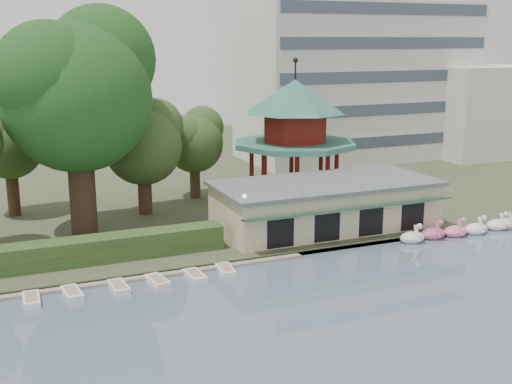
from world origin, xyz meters
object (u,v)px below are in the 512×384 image
boathouse (325,204)px  pavilion (295,127)px  dock (63,287)px  big_tree (77,85)px

boathouse → pavilion: (2.00, 10.03, 5.11)m
dock → big_tree: size_ratio=1.86×
boathouse → dock: bearing=-167.8°
dock → boathouse: 22.62m
boathouse → big_tree: big_tree is taller
dock → big_tree: big_tree is taller
boathouse → pavilion: pavilion is taller
pavilion → boathouse: bearing=-101.3°
dock → boathouse: bearing=12.2°
dock → boathouse: (22.00, 4.77, 2.25)m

